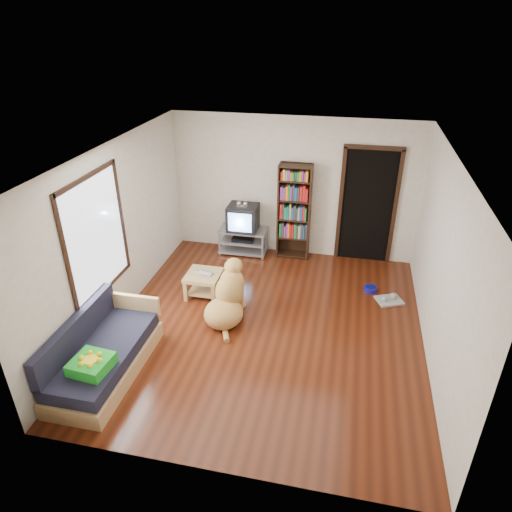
% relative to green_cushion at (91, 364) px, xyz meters
% --- Properties ---
extents(ground, '(5.00, 5.00, 0.00)m').
position_rel_green_cushion_xyz_m(ground, '(1.75, 1.80, -0.49)').
color(ground, '#511F0D').
rests_on(ground, ground).
extents(ceiling, '(5.00, 5.00, 0.00)m').
position_rel_green_cushion_xyz_m(ceiling, '(1.75, 1.80, 2.11)').
color(ceiling, white).
rests_on(ceiling, ground).
extents(wall_back, '(4.50, 0.00, 4.50)m').
position_rel_green_cushion_xyz_m(wall_back, '(1.75, 4.30, 0.81)').
color(wall_back, silver).
rests_on(wall_back, ground).
extents(wall_front, '(4.50, 0.00, 4.50)m').
position_rel_green_cushion_xyz_m(wall_front, '(1.75, -0.70, 0.81)').
color(wall_front, silver).
rests_on(wall_front, ground).
extents(wall_left, '(0.00, 5.00, 5.00)m').
position_rel_green_cushion_xyz_m(wall_left, '(-0.50, 1.80, 0.81)').
color(wall_left, silver).
rests_on(wall_left, ground).
extents(wall_right, '(0.00, 5.00, 5.00)m').
position_rel_green_cushion_xyz_m(wall_right, '(4.00, 1.80, 0.81)').
color(wall_right, silver).
rests_on(wall_right, ground).
extents(green_cushion, '(0.47, 0.47, 0.14)m').
position_rel_green_cushion_xyz_m(green_cushion, '(0.00, 0.00, 0.00)').
color(green_cushion, green).
rests_on(green_cushion, sofa).
extents(laptop, '(0.32, 0.24, 0.02)m').
position_rel_green_cushion_xyz_m(laptop, '(0.57, 2.41, -0.08)').
color(laptop, '#BABBBE').
rests_on(laptop, coffee_table).
extents(dog_bowl, '(0.22, 0.22, 0.08)m').
position_rel_green_cushion_xyz_m(dog_bowl, '(3.27, 3.13, -0.45)').
color(dog_bowl, navy).
rests_on(dog_bowl, ground).
extents(grey_rag, '(0.49, 0.45, 0.03)m').
position_rel_green_cushion_xyz_m(grey_rag, '(3.57, 2.88, -0.48)').
color(grey_rag, gray).
rests_on(grey_rag, ground).
extents(window, '(0.03, 1.46, 1.70)m').
position_rel_green_cushion_xyz_m(window, '(-0.48, 1.30, 1.01)').
color(window, white).
rests_on(window, wall_left).
extents(doorway, '(1.03, 0.05, 2.19)m').
position_rel_green_cushion_xyz_m(doorway, '(3.10, 4.28, 0.63)').
color(doorway, black).
rests_on(doorway, wall_back).
extents(tv_stand, '(0.90, 0.45, 0.50)m').
position_rel_green_cushion_xyz_m(tv_stand, '(0.85, 4.05, -0.22)').
color(tv_stand, '#99999E').
rests_on(tv_stand, ground).
extents(crt_tv, '(0.55, 0.52, 0.58)m').
position_rel_green_cushion_xyz_m(crt_tv, '(0.85, 4.07, 0.25)').
color(crt_tv, black).
rests_on(crt_tv, tv_stand).
extents(bookshelf, '(0.60, 0.30, 1.80)m').
position_rel_green_cushion_xyz_m(bookshelf, '(1.80, 4.14, 0.51)').
color(bookshelf, black).
rests_on(bookshelf, ground).
extents(sofa, '(0.80, 1.80, 0.80)m').
position_rel_green_cushion_xyz_m(sofa, '(-0.12, 0.41, -0.23)').
color(sofa, tan).
rests_on(sofa, ground).
extents(coffee_table, '(0.55, 0.55, 0.40)m').
position_rel_green_cushion_xyz_m(coffee_table, '(0.57, 2.44, -0.21)').
color(coffee_table, tan).
rests_on(coffee_table, ground).
extents(dog, '(0.67, 1.14, 0.93)m').
position_rel_green_cushion_xyz_m(dog, '(1.13, 1.90, -0.15)').
color(dog, '#B47345').
rests_on(dog, ground).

